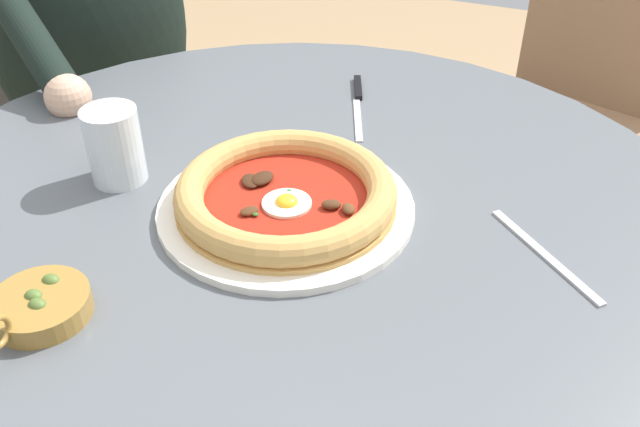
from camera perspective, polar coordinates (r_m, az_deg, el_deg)
The scene contains 9 objects.
dining_table at distance 0.91m, azimuth -2.59°, elevation -6.38°, with size 1.06×1.06×0.73m.
pizza_on_plate at distance 0.81m, azimuth -2.91°, elevation 1.45°, with size 0.31×0.31×0.05m.
water_glass at distance 0.90m, azimuth -16.69°, elevation 5.08°, with size 0.07×0.07×0.10m.
steak_knife at distance 1.08m, azimuth 3.25°, elevation 9.63°, with size 0.09×0.20×0.01m.
olive_pan at distance 0.73m, azimuth -22.30°, elevation -7.13°, with size 0.10×0.12×0.05m.
fork_utensil at distance 0.79m, azimuth 18.22°, elevation -3.28°, with size 0.14×0.13×0.00m.
diner_person at distance 1.50m, azimuth -17.17°, elevation 7.21°, with size 0.43×0.54×1.19m.
cafe_chair_diner at distance 1.63m, azimuth -18.59°, elevation 8.41°, with size 0.54×0.54×0.83m.
cafe_chair_spare_far at distance 1.66m, azimuth 20.20°, elevation 8.85°, with size 0.49×0.49×0.84m.
Camera 1 is at (0.30, -0.60, 1.21)m, focal length 38.40 mm.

